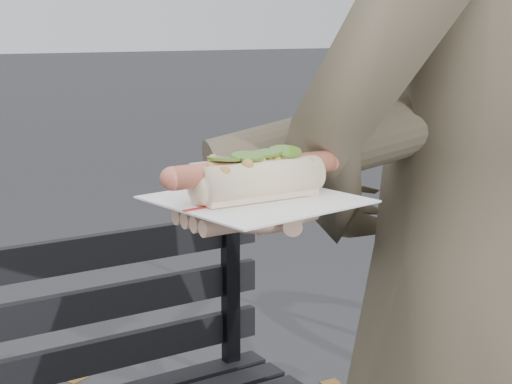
# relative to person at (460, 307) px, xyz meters

# --- Properties ---
(person) EXTENTS (0.75, 0.55, 1.87)m
(person) POSITION_rel_person_xyz_m (0.00, 0.00, 0.00)
(person) COLOR #4D4433
(person) RESTS_ON ground
(held_hotdog) EXTENTS (0.63, 0.30, 0.20)m
(held_hotdog) POSITION_rel_person_xyz_m (-0.21, -0.01, 0.27)
(held_hotdog) COLOR #4D4433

